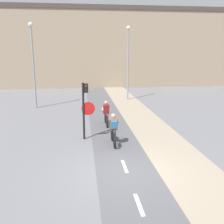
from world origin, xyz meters
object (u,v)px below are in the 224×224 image
at_px(traffic_light_pole, 85,105).
at_px(street_lamp_far, 33,57).
at_px(cyclist_near, 113,130).
at_px(street_lamp_sidewalk, 128,56).
at_px(cyclist_far, 106,114).

relative_size(traffic_light_pole, street_lamp_far, 0.44).
bearing_deg(cyclist_near, street_lamp_sidewalk, 76.47).
distance_m(cyclist_near, cyclist_far, 3.28).
distance_m(traffic_light_pole, cyclist_near, 1.93).
xyz_separation_m(traffic_light_pole, street_lamp_far, (-3.81, 7.88, 2.20)).
height_order(cyclist_near, cyclist_far, cyclist_near).
bearing_deg(street_lamp_sidewalk, street_lamp_far, -162.23).
bearing_deg(street_lamp_far, cyclist_far, -47.54).
xyz_separation_m(street_lamp_far, street_lamp_sidewalk, (7.83, 2.51, 0.04)).
xyz_separation_m(street_lamp_sidewalk, cyclist_far, (-2.76, -8.06, -3.37)).
bearing_deg(cyclist_far, cyclist_near, -89.50).
height_order(street_lamp_sidewalk, cyclist_far, street_lamp_sidewalk).
height_order(traffic_light_pole, cyclist_far, traffic_light_pole).
height_order(street_lamp_far, street_lamp_sidewalk, street_lamp_sidewalk).
distance_m(traffic_light_pole, cyclist_far, 2.88).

